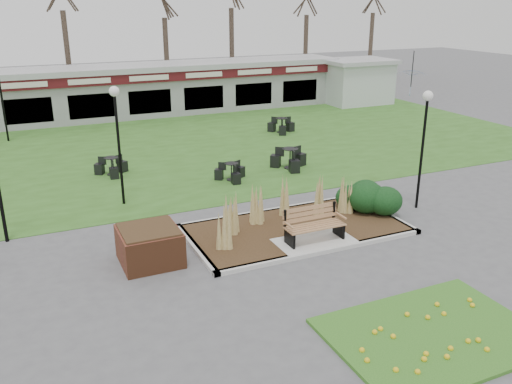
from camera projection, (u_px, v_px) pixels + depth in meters
name	position (u px, v px, depth m)	size (l,w,h in m)	color
ground	(317.00, 247.00, 14.92)	(100.00, 100.00, 0.00)	#515154
lawn	(186.00, 146.00, 25.21)	(34.00, 16.00, 0.02)	#2F581C
flower_bed	(433.00, 333.00, 10.95)	(4.20, 3.00, 0.16)	#2B621C
planting_bed	(331.00, 211.00, 16.45)	(6.75, 3.40, 1.27)	#342315
park_bench	(313.00, 224.00, 14.93)	(1.70, 0.66, 0.93)	#966A43
brick_planter	(150.00, 245.00, 13.90)	(1.50, 1.50, 0.95)	brown
food_pavilion	(144.00, 90.00, 31.55)	(24.60, 3.40, 2.90)	#98989B
service_hut	(357.00, 81.00, 35.13)	(4.40, 3.40, 2.83)	silver
lamp_post_near_right	(425.00, 124.00, 16.81)	(0.32, 0.32, 3.82)	black
lamp_post_mid_right	(117.00, 120.00, 17.08)	(0.32, 0.32, 3.91)	black
bistro_set_a	(112.00, 169.00, 20.93)	(1.31, 1.15, 0.69)	black
bistro_set_b	(281.00, 128.00, 27.56)	(1.32, 1.40, 0.75)	black
bistro_set_c	(232.00, 174.00, 20.31)	(1.24, 1.10, 0.66)	black
bistro_set_d	(290.00, 162.00, 21.73)	(1.51, 1.46, 0.82)	black
patio_umbrella	(411.00, 83.00, 34.08)	(2.21, 2.24, 2.33)	black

